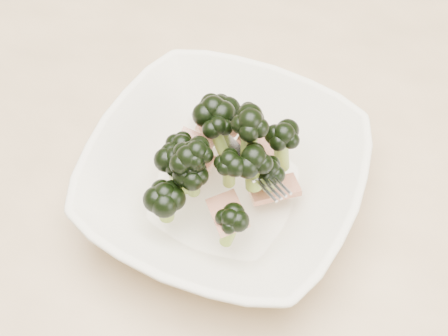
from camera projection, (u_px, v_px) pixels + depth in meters
The scene contains 2 objects.
dining_table at pixel (181, 174), 0.77m from camera, with size 1.20×0.80×0.75m.
broccoli_dish at pixel (224, 174), 0.60m from camera, with size 0.29×0.29×0.13m.
Camera 1 is at (0.18, -0.38, 1.30)m, focal length 50.00 mm.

